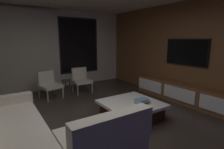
# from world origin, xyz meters

# --- Properties ---
(floor) EXTENTS (9.20, 9.20, 0.00)m
(floor) POSITION_xyz_m (0.00, 0.00, 0.00)
(floor) COLOR #332B26
(back_wall_with_window) EXTENTS (6.60, 0.30, 2.70)m
(back_wall_with_window) POSITION_xyz_m (-0.06, 3.62, 1.34)
(back_wall_with_window) COLOR beige
(back_wall_with_window) RESTS_ON floor
(media_wall) EXTENTS (0.12, 7.80, 2.70)m
(media_wall) POSITION_xyz_m (3.06, 0.00, 1.35)
(media_wall) COLOR brown
(media_wall) RESTS_ON floor
(sectional_couch) EXTENTS (1.98, 2.50, 0.82)m
(sectional_couch) POSITION_xyz_m (-0.99, -0.09, 0.29)
(sectional_couch) COLOR #B1A997
(sectional_couch) RESTS_ON floor
(coffee_table) EXTENTS (1.16, 1.16, 0.36)m
(coffee_table) POSITION_xyz_m (0.99, 0.14, 0.19)
(coffee_table) COLOR #3B1C11
(coffee_table) RESTS_ON floor
(book_stack_on_coffee_table) EXTENTS (0.30, 0.21, 0.10)m
(book_stack_on_coffee_table) POSITION_xyz_m (1.13, -0.03, 0.41)
(book_stack_on_coffee_table) COLOR #49AF6F
(book_stack_on_coffee_table) RESTS_ON coffee_table
(accent_chair_near_window) EXTENTS (0.57, 0.59, 0.78)m
(accent_chair_near_window) POSITION_xyz_m (0.90, 2.58, 0.43)
(accent_chair_near_window) COLOR #B2ADA0
(accent_chair_near_window) RESTS_ON floor
(accent_chair_by_curtain) EXTENTS (0.66, 0.68, 0.78)m
(accent_chair_by_curtain) POSITION_xyz_m (-0.13, 2.53, 0.43)
(accent_chair_by_curtain) COLOR #B2ADA0
(accent_chair_by_curtain) RESTS_ON floor
(side_stool) EXTENTS (0.32, 0.32, 0.46)m
(side_stool) POSITION_xyz_m (0.40, 2.56, 0.37)
(side_stool) COLOR #333338
(side_stool) RESTS_ON floor
(media_console) EXTENTS (0.46, 3.10, 0.52)m
(media_console) POSITION_xyz_m (2.77, 0.05, 0.25)
(media_console) COLOR brown
(media_console) RESTS_ON floor
(mounted_tv) EXTENTS (0.05, 1.23, 0.71)m
(mounted_tv) POSITION_xyz_m (2.95, 0.25, 1.35)
(mounted_tv) COLOR black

